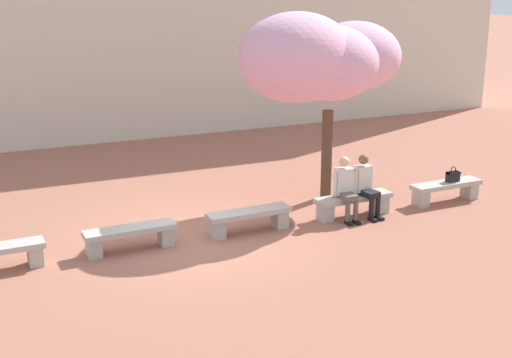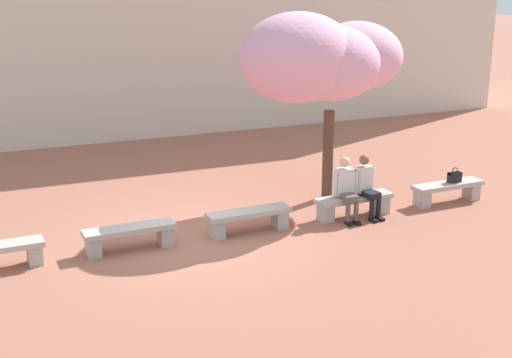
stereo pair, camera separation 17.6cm
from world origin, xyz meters
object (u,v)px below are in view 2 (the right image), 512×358
object	(u,v)px
person_seated_left	(346,186)
cherry_tree_main	(323,59)
stone_bench_east_end	(354,203)
stone_bench_far_east	(448,190)
person_seated_right	(366,184)
stone_bench_center	(130,234)
stone_bench_near_east	(249,218)
handbag	(455,177)

from	to	relation	value
person_seated_left	cherry_tree_main	size ratio (longest dim) A/B	0.31
stone_bench_east_end	person_seated_left	world-z (taller)	person_seated_left
stone_bench_far_east	person_seated_right	distance (m)	2.15
cherry_tree_main	stone_bench_east_end	bearing A→B (deg)	-86.89
stone_bench_center	person_seated_left	world-z (taller)	person_seated_left
stone_bench_far_east	person_seated_left	world-z (taller)	person_seated_left
stone_bench_east_end	stone_bench_far_east	size ratio (longest dim) A/B	1.00
stone_bench_near_east	stone_bench_far_east	xyz separation A→B (m)	(4.69, 0.00, 0.00)
stone_bench_east_end	handbag	distance (m)	2.52
stone_bench_center	stone_bench_far_east	size ratio (longest dim) A/B	1.00
cherry_tree_main	handbag	bearing A→B (deg)	-28.11
stone_bench_east_end	stone_bench_far_east	world-z (taller)	same
stone_bench_far_east	cherry_tree_main	size ratio (longest dim) A/B	0.41
person_seated_left	stone_bench_center	bearing A→B (deg)	179.31
stone_bench_near_east	stone_bench_east_end	bearing A→B (deg)	0.00
person_seated_right	cherry_tree_main	size ratio (longest dim) A/B	0.31
stone_bench_far_east	cherry_tree_main	bearing A→B (deg)	150.44
stone_bench_center	cherry_tree_main	distance (m)	5.57
handbag	person_seated_left	bearing A→B (deg)	-179.00
stone_bench_near_east	stone_bench_far_east	world-z (taller)	same
stone_bench_far_east	stone_bench_near_east	bearing A→B (deg)	180.00
stone_bench_near_east	stone_bench_center	bearing A→B (deg)	180.00
person_seated_right	cherry_tree_main	world-z (taller)	cherry_tree_main
stone_bench_far_east	person_seated_left	distance (m)	2.61
stone_bench_near_east	handbag	world-z (taller)	handbag
stone_bench_far_east	cherry_tree_main	distance (m)	3.94
stone_bench_near_east	handbag	size ratio (longest dim) A/B	5.00
stone_bench_east_end	person_seated_right	xyz separation A→B (m)	(0.24, -0.05, 0.40)
handbag	cherry_tree_main	bearing A→B (deg)	151.89
stone_bench_near_east	stone_bench_far_east	size ratio (longest dim) A/B	1.00
person_seated_left	person_seated_right	xyz separation A→B (m)	(0.47, 0.00, 0.00)
stone_bench_center	handbag	bearing A→B (deg)	-0.04
stone_bench_east_end	person_seated_left	size ratio (longest dim) A/B	1.32
handbag	cherry_tree_main	size ratio (longest dim) A/B	0.08
person_seated_left	cherry_tree_main	world-z (taller)	cherry_tree_main
stone_bench_near_east	person_seated_right	distance (m)	2.62
person_seated_left	handbag	bearing A→B (deg)	1.00
stone_bench_center	person_seated_right	distance (m)	4.95
person_seated_left	handbag	distance (m)	2.74
stone_bench_center	handbag	xyz separation A→B (m)	(7.20, -0.01, 0.28)
handbag	cherry_tree_main	distance (m)	3.86
person_seated_right	stone_bench_east_end	bearing A→B (deg)	167.57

